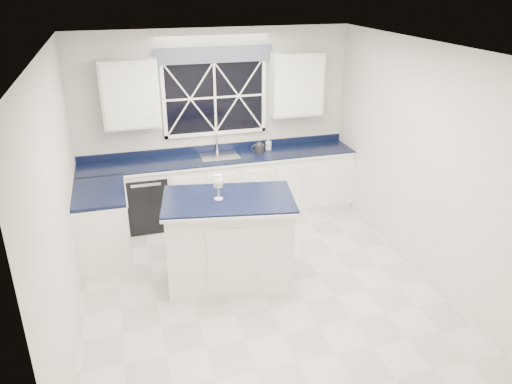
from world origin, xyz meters
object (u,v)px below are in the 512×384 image
object	(u,v)px
island	(229,240)
wine_glass	(218,182)
kettle	(259,147)
faucet	(217,142)
soap_bottle	(268,144)
dishwasher	(146,199)

from	to	relation	value
island	wine_glass	bearing A→B (deg)	-168.89
kettle	wine_glass	size ratio (longest dim) A/B	0.84
faucet	wine_glass	size ratio (longest dim) A/B	1.05
kettle	soap_bottle	xyz separation A→B (m)	(0.17, 0.09, 0.01)
faucet	soap_bottle	world-z (taller)	faucet
faucet	kettle	size ratio (longest dim) A/B	1.25
island	faucet	bearing A→B (deg)	91.64
kettle	wine_glass	world-z (taller)	wine_glass
dishwasher	faucet	xyz separation A→B (m)	(1.10, 0.19, 0.69)
dishwasher	wine_glass	size ratio (longest dim) A/B	2.86
island	wine_glass	size ratio (longest dim) A/B	5.49
faucet	soap_bottle	size ratio (longest dim) A/B	1.68
island	wine_glass	xyz separation A→B (m)	(-0.11, -0.00, 0.74)
wine_glass	soap_bottle	distance (m)	2.23
dishwasher	wine_glass	distance (m)	2.08
dishwasher	kettle	xyz separation A→B (m)	(1.70, 0.04, 0.61)
dishwasher	faucet	size ratio (longest dim) A/B	2.72
faucet	dishwasher	bearing A→B (deg)	-169.98
faucet	soap_bottle	distance (m)	0.77
island	kettle	xyz separation A→B (m)	(0.88, 1.79, 0.48)
island	soap_bottle	world-z (taller)	soap_bottle
kettle	dishwasher	bearing A→B (deg)	-175.78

